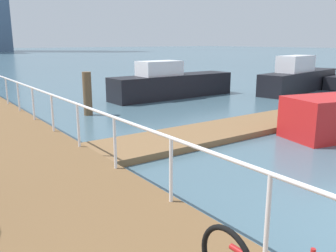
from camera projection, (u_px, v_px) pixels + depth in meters
name	position (u px, v px, depth m)	size (l,w,h in m)	color
ground_plane	(41.00, 91.00, 21.48)	(300.00, 300.00, 0.00)	#476675
floating_dock	(251.00, 125.00, 12.34)	(13.07, 2.00, 0.18)	olive
boardwalk_railing	(32.00, 94.00, 11.51)	(0.06, 26.46, 1.08)	white
dock_piling_0	(87.00, 94.00, 14.26)	(0.35, 0.35, 1.72)	brown
dock_piling_1	(301.00, 79.00, 20.68)	(0.29, 0.29, 1.54)	brown
moored_boat_0	(171.00, 84.00, 18.80)	(7.06, 1.68, 1.92)	black
moored_boat_1	(299.00, 78.00, 21.04)	(7.60, 2.80, 2.10)	black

